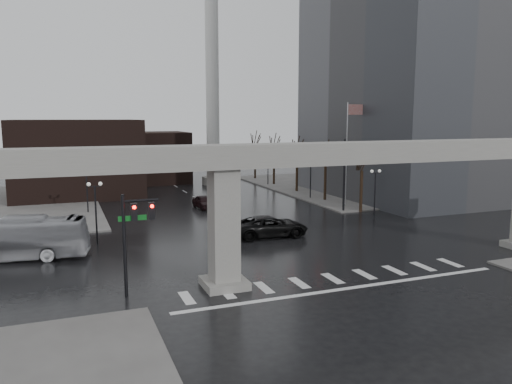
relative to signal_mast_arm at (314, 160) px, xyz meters
The scene contains 24 objects.
ground 21.64m from the signal_mast_arm, 115.57° to the right, with size 160.00×160.00×0.00m, color black.
sidewalk_ne 24.86m from the signal_mast_arm, 45.33° to the left, with size 28.00×36.00×0.15m, color slate.
elevated_guideway 20.35m from the signal_mast_arm, 112.35° to the right, with size 48.00×2.60×8.70m.
office_tower 25.36m from the signal_mast_arm, 20.75° to the left, with size 22.00×26.00×42.00m, color slate.
building_far_left 32.68m from the signal_mast_arm, 134.74° to the left, with size 16.00×14.00×10.00m, color black.
building_far_mid 35.02m from the signal_mast_arm, 108.32° to the left, with size 10.00×10.00×8.00m, color black.
smokestack 28.38m from the signal_mast_arm, 96.28° to the left, with size 3.60×3.60×30.00m.
signal_mast_arm is the anchor object (origin of this frame).
signal_left_pole 28.09m from the signal_mast_arm, 139.26° to the right, with size 2.30×0.30×6.00m.
flagpole_assembly 7.27m from the signal_mast_arm, 26.93° to the left, with size 2.06×0.12×12.00m.
lamp_right_0 6.99m from the signal_mast_arm, 46.80° to the right, with size 1.22×0.32×5.11m.
lamp_right_1 10.51m from the signal_mast_arm, 63.90° to the left, with size 1.22×0.32×5.11m.
lamp_right_2 23.75m from the signal_mast_arm, 79.01° to the left, with size 1.22×0.32×5.11m.
lamp_left_0 23.12m from the signal_mast_arm, 167.96° to the right, with size 1.22×0.32×5.11m.
lamp_left_1 24.42m from the signal_mast_arm, 157.75° to the left, with size 1.22×0.32×5.11m.
lamp_left_2 32.40m from the signal_mast_arm, 134.11° to the left, with size 1.22×0.32×5.11m.
tree_right_0 6.37m from the signal_mast_arm, ahead, with size 1.09×1.58×7.50m.
tree_right_1 9.57m from the signal_mast_arm, 52.50° to the left, with size 1.09×1.61×7.67m.
tree_right_2 16.45m from the signal_mast_arm, 70.00° to the left, with size 1.10×1.63×7.85m.
tree_right_3 24.04m from the signal_mast_arm, 76.58° to the left, with size 1.11×1.66×8.02m.
tree_right_4 31.83m from the signal_mast_arm, 79.94° to the left, with size 1.12×1.69×8.19m.
pickup_truck 12.37m from the signal_mast_arm, 136.69° to the right, with size 3.04×6.60×1.83m, color black.
city_bus 30.13m from the signal_mast_arm, 165.57° to the right, with size 2.64×11.26×3.14m, color silver.
far_car 13.50m from the signal_mast_arm, 142.85° to the left, with size 1.74×4.32×1.47m, color black.
Camera 1 is at (-15.90, -28.04, 10.28)m, focal length 35.00 mm.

